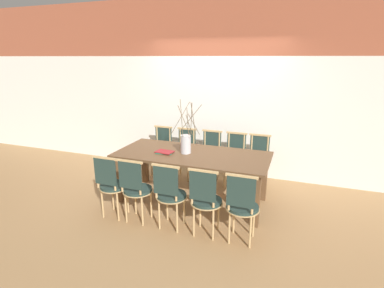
{
  "coord_description": "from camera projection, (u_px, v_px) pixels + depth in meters",
  "views": [
    {
      "loc": [
        1.46,
        -4.0,
        2.16
      ],
      "look_at": [
        0.0,
        0.0,
        0.92
      ],
      "focal_mm": 28.0,
      "sensor_mm": 36.0,
      "label": 1
    }
  ],
  "objects": [
    {
      "name": "chair_far_left",
      "position": [
        185.0,
        152.0,
        5.45
      ],
      "size": [
        0.41,
        0.41,
        0.92
      ],
      "rotation": [
        0.0,
        0.0,
        3.14
      ],
      "color": "#233833",
      "rests_on": "ground_plane"
    },
    {
      "name": "chair_far_center",
      "position": [
        210.0,
        154.0,
        5.3
      ],
      "size": [
        0.41,
        0.41,
        0.92
      ],
      "rotation": [
        0.0,
        0.0,
        3.14
      ],
      "color": "#233833",
      "rests_on": "ground_plane"
    },
    {
      "name": "dining_table",
      "position": [
        192.0,
        160.0,
        4.5
      ],
      "size": [
        2.28,
        1.03,
        0.77
      ],
      "color": "brown",
      "rests_on": "ground_plane"
    },
    {
      "name": "chair_far_leftend",
      "position": [
        161.0,
        149.0,
        5.61
      ],
      "size": [
        0.41,
        0.41,
        0.92
      ],
      "rotation": [
        0.0,
        0.0,
        3.14
      ],
      "color": "#233833",
      "rests_on": "ground_plane"
    },
    {
      "name": "chair_near_leftend",
      "position": [
        112.0,
        183.0,
        4.08
      ],
      "size": [
        0.41,
        0.41,
        0.92
      ],
      "color": "#233833",
      "rests_on": "ground_plane"
    },
    {
      "name": "chair_near_right",
      "position": [
        205.0,
        199.0,
        3.64
      ],
      "size": [
        0.41,
        0.41,
        0.92
      ],
      "color": "#233833",
      "rests_on": "ground_plane"
    },
    {
      "name": "wall_rear",
      "position": [
        217.0,
        89.0,
        5.47
      ],
      "size": [
        12.0,
        0.06,
        3.2
      ],
      "color": "white",
      "rests_on": "ground_plane"
    },
    {
      "name": "chair_near_center",
      "position": [
        170.0,
        193.0,
        3.79
      ],
      "size": [
        0.41,
        0.41,
        0.92
      ],
      "color": "#233833",
      "rests_on": "ground_plane"
    },
    {
      "name": "chair_far_right",
      "position": [
        234.0,
        157.0,
        5.15
      ],
      "size": [
        0.41,
        0.41,
        0.92
      ],
      "rotation": [
        0.0,
        0.0,
        3.14
      ],
      "color": "#233833",
      "rests_on": "ground_plane"
    },
    {
      "name": "chair_far_rightend",
      "position": [
        258.0,
        160.0,
        5.02
      ],
      "size": [
        0.41,
        0.41,
        0.92
      ],
      "rotation": [
        0.0,
        0.0,
        3.14
      ],
      "color": "#233833",
      "rests_on": "ground_plane"
    },
    {
      "name": "book_stack",
      "position": [
        165.0,
        152.0,
        4.5
      ],
      "size": [
        0.27,
        0.2,
        0.03
      ],
      "color": "#1E6B4C",
      "rests_on": "dining_table"
    },
    {
      "name": "chair_near_left",
      "position": [
        136.0,
        187.0,
        3.96
      ],
      "size": [
        0.41,
        0.41,
        0.92
      ],
      "color": "#233833",
      "rests_on": "ground_plane"
    },
    {
      "name": "ground_plane",
      "position": [
        192.0,
        200.0,
        4.69
      ],
      "size": [
        16.0,
        16.0,
        0.0
      ],
      "primitive_type": "plane",
      "color": "#A87F51"
    },
    {
      "name": "vase_centerpiece",
      "position": [
        186.0,
        143.0,
        4.47
      ],
      "size": [
        0.43,
        0.42,
        0.8
      ],
      "color": "silver",
      "rests_on": "dining_table"
    },
    {
      "name": "chair_near_rightend",
      "position": [
        242.0,
        205.0,
        3.49
      ],
      "size": [
        0.41,
        0.41,
        0.92
      ],
      "color": "#233833",
      "rests_on": "ground_plane"
    }
  ]
}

